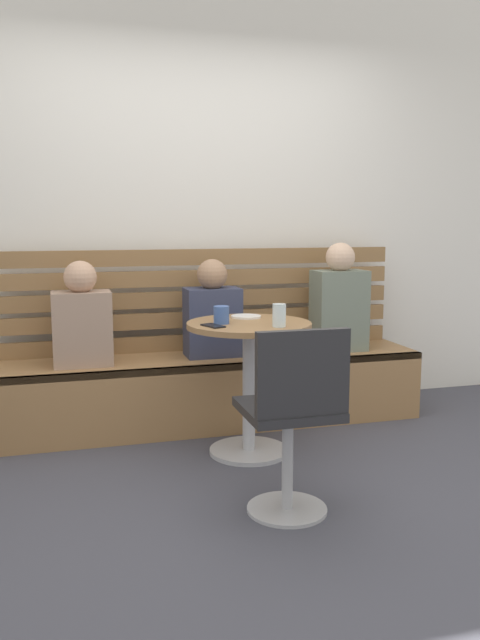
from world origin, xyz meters
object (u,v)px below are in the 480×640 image
Objects in this scene: booth_bench at (210,390)px; phone_on_table at (213,326)px; cafe_table at (249,362)px; person_child_middle at (212,314)px; cup_glass_tall at (279,315)px; person_adult at (339,303)px; plate_small at (246,317)px; person_child_left at (82,320)px; cup_mug_blue at (221,315)px; white_chair at (293,415)px.

phone_on_table is at bearing -101.84° from booth_bench.
person_child_middle is (-0.06, 0.59, 0.19)m from cafe_table.
person_child_middle is 5.09× the size of cup_glass_tall.
plate_small is at bearing -153.48° from person_adult.
cup_glass_tall is at bearing -36.72° from person_child_left.
cup_mug_blue is (-0.26, 0.18, -0.01)m from cup_glass_tall.
white_chair is 5.00× the size of plate_small.
white_chair is 1.03m from plate_small.
plate_small is (-0.75, -0.37, -0.01)m from person_adult.
phone_on_table is (-0.26, -0.26, -0.00)m from plate_small.
cup_glass_tall reaches higher than cup_mug_blue.
person_child_middle is 0.60m from cup_mug_blue.
person_child_left reaches higher than white_chair.
person_adult is 5.89× the size of cup_glass_tall.
cup_mug_blue is (0.71, -0.54, 0.08)m from person_child_left.
phone_on_table is (-0.33, 0.10, -0.06)m from cup_glass_tall.
cafe_table is 0.62m from person_child_middle.
cup_glass_tall is 0.86× the size of phone_on_table.
person_child_middle is (-0.02, 1.40, 0.24)m from white_chair.
cup_glass_tall is (-0.67, -0.73, 0.05)m from person_adult.
cup_mug_blue is (-0.11, 0.81, 0.32)m from white_chair.
booth_bench is at bearing 104.28° from cup_glass_tall.
phone_on_table is (-0.07, -0.08, -0.04)m from cup_mug_blue.
white_chair is 6.07× the size of phone_on_table.
cup_glass_tall is (0.17, -0.77, 0.09)m from person_child_middle.
white_chair is 1.60m from person_child_left.
white_chair reaches higher than cafe_table.
person_child_middle is at bearing 41.80° from booth_bench.
cafe_table is at bearing -101.18° from plate_small.
cup_glass_tall is (0.11, -0.19, 0.28)m from cafe_table.
cafe_table is at bearing -31.92° from person_child_left.
booth_bench is 3.82× the size of person_adult.
cup_glass_tall is 0.37m from plate_small.
person_adult is at bearing 12.49° from phone_on_table.
person_child_middle is at bearing 176.98° from person_adult.
person_child_left reaches higher than booth_bench.
booth_bench is 4.37× the size of person_child_left.
person_adult is (0.78, 0.54, 0.24)m from cafe_table.
person_adult is 0.99m from cup_glass_tall.
white_chair is 1.61m from person_adult.
phone_on_table is at bearing -158.86° from cafe_table.
cafe_table is 4.35× the size of plate_small.
person_child_middle reaches higher than phone_on_table.
person_child_left is at bearing 116.17° from phone_on_table.
white_chair is 0.88m from cup_mug_blue.
person_adult is at bearing 26.52° from plate_small.
cup_glass_tall reaches higher than plate_small.
cup_mug_blue is (-0.07, -0.57, 0.57)m from booth_bench.
booth_bench is 0.97m from cup_glass_tall.
plate_small is 1.21× the size of phone_on_table.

